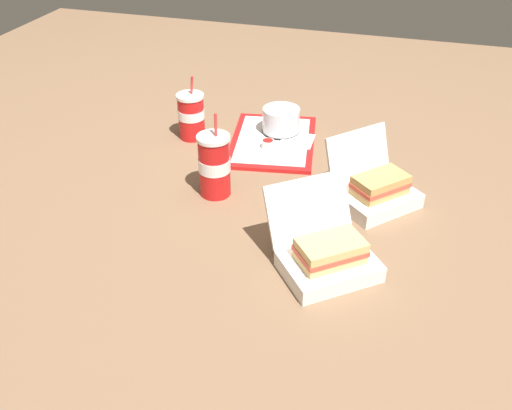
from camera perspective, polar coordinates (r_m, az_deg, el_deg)
The scene contains 10 objects.
ground_plane at distance 1.49m, azimuth -0.31°, elevation -0.71°, with size 3.20×3.20×0.00m, color brown.
food_tray at distance 1.83m, azimuth 1.69°, elevation 6.39°, with size 0.41×0.32×0.01m.
cake_container at distance 1.85m, azimuth 2.52°, elevation 8.38°, with size 0.12×0.12×0.08m.
ketchup_cup at distance 1.77m, azimuth 1.20°, elevation 6.16°, with size 0.04×0.04×0.02m.
napkin_stack at distance 1.82m, azimuth 4.14°, elevation 6.48°, with size 0.10×0.10×0.00m, color white.
plastic_fork at distance 1.77m, azimuth -1.24°, elevation 5.83°, with size 0.11×0.01×0.01m, color white.
clamshell_sandwich_right at distance 1.54m, azimuth 11.95°, elevation 1.51°, with size 0.27×0.27×0.17m.
clamshell_sandwich_front at distance 1.29m, azimuth 7.12°, elevation -4.97°, with size 0.30×0.30×0.17m.
soda_cup_front at distance 1.53m, azimuth -4.18°, elevation 4.01°, with size 0.09×0.09×0.24m.
soda_cup_back at distance 1.84m, azimuth -6.49°, elevation 8.88°, with size 0.09×0.09×0.21m.
Camera 1 is at (-1.18, -0.36, 0.85)m, focal length 40.00 mm.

